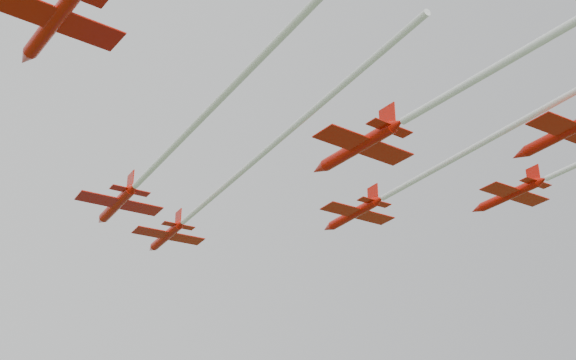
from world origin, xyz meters
name	(u,v)px	position (x,y,z in m)	size (l,w,h in m)	color
jet_lead	(214,195)	(-8.27, 2.97, 55.37)	(8.83, 54.90, 2.50)	red
jet_row2_left	(174,146)	(-16.75, -11.10, 52.60)	(9.88, 56.52, 2.50)	red
jet_row2_right	(419,178)	(9.12, -9.31, 55.45)	(10.50, 48.68, 2.55)	red
jet_row3_mid	(496,67)	(2.62, -30.00, 54.47)	(16.85, 63.25, 2.88)	red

